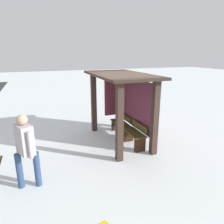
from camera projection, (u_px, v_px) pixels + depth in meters
name	position (u px, v px, depth m)	size (l,w,h in m)	color
ground_plane	(120.00, 140.00, 7.14)	(60.00, 60.00, 0.00)	silver
bus_shelter	(124.00, 94.00, 6.82)	(3.05, 1.66, 2.32)	#362720
bench_left_inside	(121.00, 126.00, 7.65)	(1.03, 0.41, 0.73)	#403817
bench_center_inside	(135.00, 136.00, 6.64)	(1.03, 0.40, 0.77)	#473D19
person_walking	(25.00, 146.00, 4.41)	(0.64, 0.56, 1.73)	#B9AFB2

